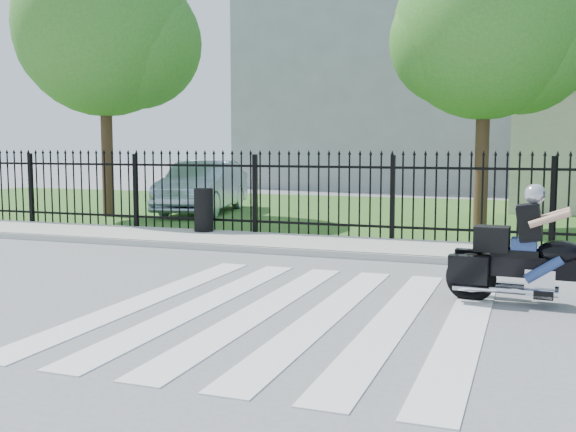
% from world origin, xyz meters
% --- Properties ---
extents(ground, '(120.00, 120.00, 0.00)m').
position_xyz_m(ground, '(0.00, 0.00, 0.00)').
color(ground, slate).
rests_on(ground, ground).
extents(crosswalk, '(5.00, 5.50, 0.01)m').
position_xyz_m(crosswalk, '(0.00, 0.00, 0.01)').
color(crosswalk, silver).
rests_on(crosswalk, ground).
extents(sidewalk, '(40.00, 2.00, 0.12)m').
position_xyz_m(sidewalk, '(0.00, 5.00, 0.06)').
color(sidewalk, '#ADAAA3').
rests_on(sidewalk, ground).
extents(curb, '(40.00, 0.12, 0.12)m').
position_xyz_m(curb, '(0.00, 4.00, 0.06)').
color(curb, '#ADAAA3').
rests_on(curb, ground).
extents(grass_strip, '(40.00, 12.00, 0.02)m').
position_xyz_m(grass_strip, '(0.00, 12.00, 0.01)').
color(grass_strip, '#30581E').
rests_on(grass_strip, ground).
extents(iron_fence, '(26.00, 0.04, 1.80)m').
position_xyz_m(iron_fence, '(0.00, 6.00, 0.90)').
color(iron_fence, black).
rests_on(iron_fence, ground).
extents(tree_left, '(4.80, 4.80, 7.58)m').
position_xyz_m(tree_left, '(-8.50, 8.50, 5.17)').
color(tree_left, '#382316').
rests_on(tree_left, ground).
extents(tree_mid, '(4.20, 4.20, 6.78)m').
position_xyz_m(tree_mid, '(1.50, 9.00, 4.67)').
color(tree_mid, '#382316').
rests_on(tree_mid, ground).
extents(building_tall, '(15.00, 10.00, 12.00)m').
position_xyz_m(building_tall, '(-3.00, 26.00, 6.00)').
color(building_tall, '#93959B').
rests_on(building_tall, ground).
extents(motorcycle_rider, '(2.35, 0.77, 1.55)m').
position_xyz_m(motorcycle_rider, '(2.72, 1.41, 0.64)').
color(motorcycle_rider, black).
rests_on(motorcycle_rider, ground).
extents(parked_car, '(2.40, 4.83, 1.52)m').
position_xyz_m(parked_car, '(-6.47, 10.29, 0.78)').
color(parked_car, '#A7BBD2').
rests_on(parked_car, grass_strip).
extents(litter_bin, '(0.49, 0.49, 0.94)m').
position_xyz_m(litter_bin, '(-4.09, 5.70, 0.59)').
color(litter_bin, black).
rests_on(litter_bin, sidewalk).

